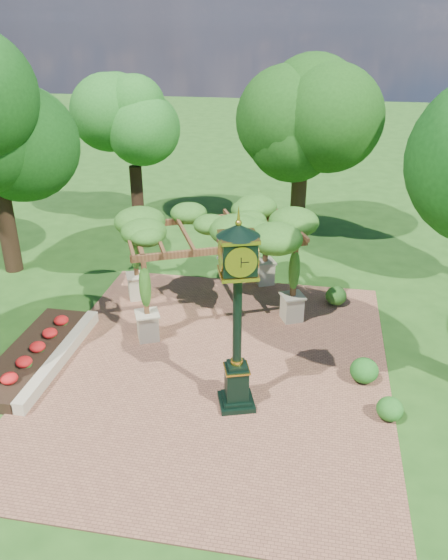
# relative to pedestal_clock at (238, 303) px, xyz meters

# --- Properties ---
(ground) EXTENTS (120.00, 120.00, 0.00)m
(ground) POSITION_rel_pedestal_clock_xyz_m (-0.88, 0.53, -3.10)
(ground) COLOR #1E4714
(ground) RESTS_ON ground
(brick_plaza) EXTENTS (10.00, 12.00, 0.04)m
(brick_plaza) POSITION_rel_pedestal_clock_xyz_m (-0.88, 1.53, -3.08)
(brick_plaza) COLOR brown
(brick_plaza) RESTS_ON ground
(border_wall) EXTENTS (0.35, 5.00, 0.40)m
(border_wall) POSITION_rel_pedestal_clock_xyz_m (-5.48, 1.03, -2.90)
(border_wall) COLOR #C6B793
(border_wall) RESTS_ON ground
(flower_bed) EXTENTS (1.50, 5.00, 0.36)m
(flower_bed) POSITION_rel_pedestal_clock_xyz_m (-6.38, 1.03, -2.92)
(flower_bed) COLOR red
(flower_bed) RESTS_ON ground
(pedestal_clock) EXTENTS (1.29, 1.29, 5.19)m
(pedestal_clock) POSITION_rel_pedestal_clock_xyz_m (0.00, 0.00, 0.00)
(pedestal_clock) COLOR black
(pedestal_clock) RESTS_ON brick_plaza
(pergola) EXTENTS (6.61, 5.56, 3.56)m
(pergola) POSITION_rel_pedestal_clock_xyz_m (-1.69, 5.12, -0.18)
(pergola) COLOR tan
(pergola) RESTS_ON brick_plaza
(sundial) EXTENTS (0.60, 0.60, 0.93)m
(sundial) POSITION_rel_pedestal_clock_xyz_m (-2.07, 9.70, -2.69)
(sundial) COLOR gray
(sundial) RESTS_ON ground
(shrub_front) EXTENTS (0.83, 0.83, 0.61)m
(shrub_front) POSITION_rel_pedestal_clock_xyz_m (3.94, 0.12, -2.75)
(shrub_front) COLOR #1F5919
(shrub_front) RESTS_ON brick_plaza
(shrub_mid) EXTENTS (0.91, 0.91, 0.71)m
(shrub_mid) POSITION_rel_pedestal_clock_xyz_m (3.37, 1.65, -2.70)
(shrub_mid) COLOR #1B5818
(shrub_mid) RESTS_ON brick_plaza
(shrub_back) EXTENTS (0.81, 0.81, 0.67)m
(shrub_back) POSITION_rel_pedestal_clock_xyz_m (2.62, 6.17, -2.72)
(shrub_back) COLOR #2D631C
(shrub_back) RESTS_ON brick_plaza
(tree_west_far) EXTENTS (3.21, 3.21, 7.26)m
(tree_west_far) POSITION_rel_pedestal_clock_xyz_m (-7.17, 13.55, 1.85)
(tree_west_far) COLOR black
(tree_west_far) RESTS_ON ground
(tree_north) EXTENTS (4.37, 4.37, 8.02)m
(tree_north) POSITION_rel_pedestal_clock_xyz_m (0.81, 12.96, 2.40)
(tree_north) COLOR #382616
(tree_north) RESTS_ON ground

